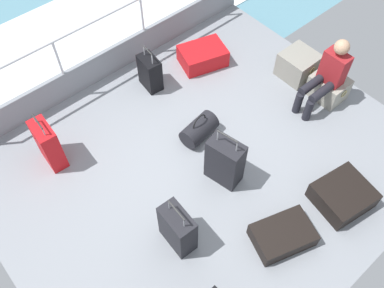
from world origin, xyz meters
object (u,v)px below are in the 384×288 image
Objects in this scene: suitcase_6 at (48,145)px; suitcase_8 at (150,73)px; suitcase_1 at (225,161)px; cargo_crate_0 at (298,65)px; duffel_bag at (199,129)px; cargo_crate_1 at (328,87)px; suitcase_4 at (283,235)px; suitcase_7 at (343,195)px; suitcase_2 at (178,229)px; suitcase_3 at (203,56)px; passenger_seated at (327,75)px.

suitcase_8 is at bearing 97.27° from suitcase_6.
cargo_crate_0 is at bearing 105.89° from suitcase_1.
duffel_bag is at bearing 164.28° from suitcase_1.
suitcase_8 is (-1.82, -1.79, 0.09)m from cargo_crate_1.
duffel_bag is (-1.72, 0.26, 0.04)m from suitcase_4.
suitcase_4 is 0.92m from suitcase_7.
suitcase_6 is 1.11× the size of suitcase_7.
duffel_bag is (-0.95, 1.16, -0.15)m from suitcase_2.
suitcase_2 is 0.95× the size of suitcase_6.
cargo_crate_1 is 0.67× the size of suitcase_3.
duffel_bag is at bearing 60.47° from suitcase_6.
suitcase_6 is at bearing -106.24° from cargo_crate_0.
cargo_crate_0 is 0.57m from cargo_crate_1.
suitcase_4 is 0.98× the size of suitcase_6.
passenger_seated is (-0.00, -0.18, 0.37)m from cargo_crate_1.
passenger_seated is at bearing 90.65° from suitcase_1.
suitcase_6 is (-1.62, -1.48, -0.01)m from suitcase_1.
cargo_crate_0 is at bearing 145.31° from suitcase_7.
cargo_crate_1 is 3.89m from suitcase_6.
suitcase_4 is at bearing -98.54° from suitcase_7.
cargo_crate_1 is 2.40m from suitcase_4.
suitcase_3 is at bearing 91.88° from suitcase_6.
passenger_seated is 1.66m from suitcase_7.
cargo_crate_1 is 0.76× the size of suitcase_8.
cargo_crate_0 is 0.96× the size of duffel_bag.
passenger_seated is at bearing 95.97° from suitcase_2.
duffel_bag is (-0.65, -1.88, -0.03)m from cargo_crate_1.
cargo_crate_1 reaches higher than suitcase_4.
suitcase_3 is (-1.99, 2.15, -0.16)m from suitcase_2.
suitcase_2 is (0.30, -3.04, 0.12)m from cargo_crate_1.
suitcase_3 is at bearing 145.43° from suitcase_1.
cargo_crate_1 is at bearing 27.96° from suitcase_3.
suitcase_8 is 1.18m from duffel_bag.
suitcase_1 is 1.07× the size of suitcase_6.
suitcase_1 reaches higher than suitcase_4.
cargo_crate_1 is 0.70× the size of suitcase_2.
suitcase_8 is at bearing 171.41° from suitcase_1.
cargo_crate_1 is 3.06m from suitcase_2.
passenger_seated is 3.74m from suitcase_6.
suitcase_7 is at bearing 39.53° from suitcase_6.
suitcase_2 reaches higher than cargo_crate_0.
suitcase_8 is at bearing 175.69° from duffel_bag.
suitcase_1 is at bearing 42.34° from suitcase_6.
duffel_bag is at bearing -43.72° from suitcase_3.
suitcase_6 reaches higher than duffel_bag.
suitcase_6 is at bearing -114.26° from cargo_crate_1.
suitcase_3 is 2.91m from suitcase_7.
passenger_seated is 2.89m from suitcase_2.
duffel_bag is (-0.65, -1.70, -0.39)m from passenger_seated.
suitcase_3 is (-1.69, -0.89, -0.04)m from cargo_crate_1.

